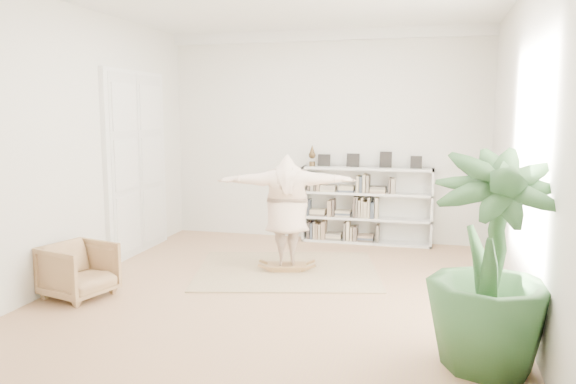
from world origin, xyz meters
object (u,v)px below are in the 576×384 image
Objects in this scene: armchair at (79,270)px; person at (287,207)px; bookshelf at (366,206)px; houseplant at (491,261)px; rocker_board at (287,266)px.

person is (2.16, 1.70, 0.58)m from armchair.
armchair is 2.81m from person.
bookshelf is 1.15× the size of person.
bookshelf is at bearing 109.13° from houseplant.
rocker_board is (2.16, 1.70, -0.26)m from armchair.
armchair is 2.76m from rocker_board.
person is 3.48m from houseplant.
person is at bearing 134.56° from houseplant.
rocker_board is 0.32× the size of houseplant.
houseplant reaches higher than person.
person is (-0.88, -2.01, 0.28)m from bookshelf.
houseplant reaches higher than armchair.
houseplant reaches higher than bookshelf.
person reaches higher than bookshelf.
armchair is at bearing 25.08° from person.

